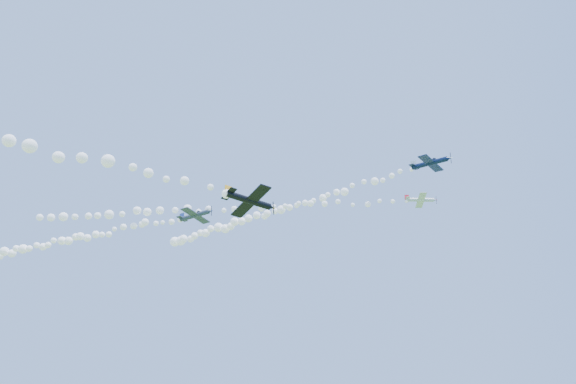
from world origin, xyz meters
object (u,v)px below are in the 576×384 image
(plane_white, at_px, (421,200))
(plane_grey, at_px, (196,215))
(plane_navy, at_px, (431,163))
(plane_black, at_px, (250,201))

(plane_white, height_order, plane_grey, plane_white)
(plane_grey, bearing_deg, plane_navy, 12.66)
(plane_white, bearing_deg, plane_navy, -82.56)
(plane_navy, height_order, plane_grey, plane_navy)
(plane_navy, xyz_separation_m, plane_black, (-22.11, -30.68, -17.44))
(plane_white, bearing_deg, plane_grey, -175.43)
(plane_navy, xyz_separation_m, plane_grey, (-44.44, -6.29, -6.78))
(plane_grey, bearing_deg, plane_white, 22.93)
(plane_grey, xyz_separation_m, plane_black, (22.33, -24.39, -10.66))
(plane_white, bearing_deg, plane_black, -130.49)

